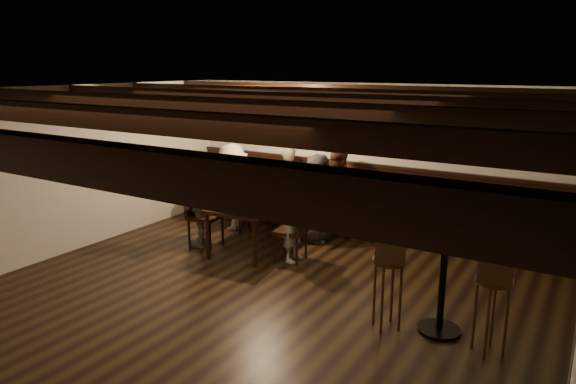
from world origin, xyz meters
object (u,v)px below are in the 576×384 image
Objects in this scene: chair_left_far at (205,227)px; high_top_table at (444,268)px; person_left_far at (202,200)px; chair_right_near at (315,224)px; bar_stool_left at (387,292)px; person_bench_left at (238,187)px; person_bench_centre at (289,186)px; person_left_near at (232,187)px; person_right_far at (294,218)px; chair_left_near at (235,214)px; person_right_near at (318,198)px; person_bench_right at (336,191)px; chair_right_far at (292,241)px; dining_table at (260,202)px; bar_stool_right at (491,314)px.

chair_left_far is 0.92× the size of high_top_table.
high_top_table is at bearing 71.66° from person_left_far.
chair_right_near is 0.82× the size of bar_stool_left.
person_bench_centre reaches higher than person_bench_left.
person_bench_left is 0.49m from person_left_near.
person_right_far is at bearing 125.23° from bar_stool_left.
chair_left_near is 0.62× the size of person_right_near.
person_left_far is at bearing 141.42° from bar_stool_left.
person_bench_centre is 0.91m from person_bench_right.
chair_right_near is at bearing 111.33° from bar_stool_left.
person_bench_centre is at bearing 25.61° from chair_right_far.
bar_stool_left is at bearing -143.92° from person_right_near.
chair_left_near is 4.22m from high_top_table.
dining_table is 0.93m from chair_right_near.
chair_left_far is 1.10× the size of chair_right_near.
person_bench_right is 1.03× the size of person_right_near.
person_left_far is at bearing 0.00° from person_left_near.
person_left_near is 1.15× the size of person_right_far.
person_bench_right is (0.78, 1.01, 0.05)m from dining_table.
dining_table is at bearing 57.93° from chair_left_near.
person_bench_right is at bearing 103.63° from bar_stool_left.
person_bench_right is at bearing -18.43° from person_right_near.
person_left_near is at bearing -178.12° from chair_left_far.
person_left_near reaches higher than chair_left_far.
high_top_table is at bearing -0.22° from bar_stool_left.
person_bench_right is (1.43, 1.55, 0.41)m from chair_left_far.
person_bench_centre is at bearing 128.66° from person_left_near.
chair_left_near is 0.61× the size of person_bench_right.
high_top_table is (4.11, -2.05, 0.09)m from person_bench_left.
person_right_near is at bearing 90.00° from chair_left_near.
person_left_near reaches higher than bar_stool_right.
bar_stool_right is at bearing -118.22° from chair_right_far.
person_bench_right reaches higher than person_bench_centre.
chair_right_near is at bearing 90.00° from chair_left_near.
chair_left_near is 0.96× the size of chair_right_far.
chair_right_near is 2.81m from bar_stool_left.
person_left_near is at bearing -180.00° from person_left_far.
person_left_far is (-0.03, -0.00, 0.41)m from chair_left_far.
person_bench_right is at bearing 129.80° from chair_left_far.
bar_stool_right is at bearing 60.40° from chair_left_near.
person_bench_right reaches higher than bar_stool_right.
person_left_far is (-1.34, -1.08, 0.44)m from chair_right_near.
person_left_near is 0.90m from person_left_far.
chair_left_far is at bearing 90.00° from person_left_far.
person_left_near is (-1.46, -0.19, 0.45)m from chair_right_near.
high_top_table is (3.24, -2.32, 0.02)m from person_bench_centre.
person_bench_centre is (0.63, 0.69, 0.42)m from chair_left_near.
person_left_near is (-0.03, -0.00, 0.45)m from chair_left_near.
bar_stool_left is at bearing -37.01° from dining_table.
dining_table is 3.01m from bar_stool_left.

